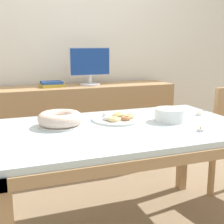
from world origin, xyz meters
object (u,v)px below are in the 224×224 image
computer_monitor (90,66)px  pastry_platter (117,118)px  plate_stack (170,115)px  tealight_near_front (200,130)px  cake_chocolate_round (60,119)px  tealight_left_edge (199,114)px  book_stack (52,84)px

computer_monitor → pastry_platter: 1.09m
plate_stack → tealight_near_front: size_ratio=5.25×
cake_chocolate_round → plate_stack: (0.73, -0.13, -0.00)m
plate_stack → tealight_left_edge: plate_stack is taller
book_stack → plate_stack: size_ratio=1.13×
book_stack → tealight_near_front: 1.62m
computer_monitor → plate_stack: computer_monitor is taller
pastry_platter → tealight_left_edge: size_ratio=8.81×
cake_chocolate_round → book_stack: bearing=82.8°
pastry_platter → tealight_near_front: size_ratio=8.81×
pastry_platter → plate_stack: bearing=-25.0°
pastry_platter → tealight_near_front: (0.37, -0.44, -0.00)m
book_stack → plate_stack: bearing=-63.3°
computer_monitor → pastry_platter: (-0.12, -1.04, -0.29)m
book_stack → cake_chocolate_round: 1.08m
tealight_near_front → plate_stack: bearing=98.4°
plate_stack → tealight_near_front: 0.30m
plate_stack → book_stack: bearing=116.7°
computer_monitor → tealight_left_edge: 1.26m
computer_monitor → cake_chocolate_round: size_ratio=1.47×
tealight_left_edge → computer_monitor: bearing=114.7°
book_stack → plate_stack: book_stack is taller
computer_monitor → book_stack: bearing=179.8°
book_stack → computer_monitor: bearing=-0.2°
book_stack → pastry_platter: book_stack is taller
tealight_near_front → tealight_left_edge: (0.26, 0.37, 0.00)m
computer_monitor → cake_chocolate_round: (-0.52, -1.06, -0.26)m
pastry_platter → cake_chocolate_round: bearing=-176.6°
book_stack → tealight_near_front: book_stack is taller
tealight_near_front → tealight_left_edge: size_ratio=1.00×
computer_monitor → plate_stack: 1.24m
cake_chocolate_round → tealight_left_edge: (1.03, -0.05, -0.04)m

